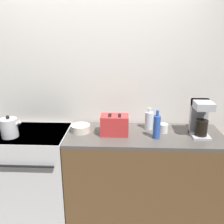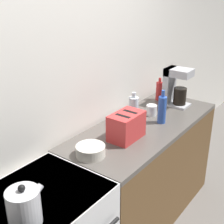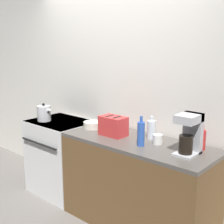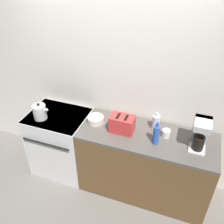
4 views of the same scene
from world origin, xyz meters
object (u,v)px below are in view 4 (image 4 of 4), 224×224
(coffee_maker, at_px, (200,133))
(bottle_blue, at_px, (156,135))
(kettle, at_px, (40,112))
(bowl, at_px, (96,120))
(stove, at_px, (61,142))
(bottle_red, at_px, (203,130))
(bottle_clear, at_px, (156,122))
(cup_white, at_px, (166,133))
(toaster, at_px, (122,124))

(coffee_maker, xyz_separation_m, bottle_blue, (-0.44, -0.10, -0.07))
(kettle, xyz_separation_m, bowl, (0.67, 0.16, -0.06))
(stove, xyz_separation_m, bowl, (0.51, 0.04, 0.49))
(bottle_blue, relative_size, bottle_red, 1.27)
(bottle_blue, height_order, bottle_clear, bottle_blue)
(bowl, bearing_deg, kettle, -166.86)
(bottle_clear, bearing_deg, bottle_blue, -78.13)
(bottle_clear, relative_size, cup_white, 2.48)
(toaster, height_order, bottle_red, bottle_red)
(kettle, bearing_deg, bottle_clear, 11.29)
(toaster, height_order, cup_white, toaster)
(toaster, relative_size, bottle_blue, 0.97)
(kettle, distance_m, toaster, 1.03)
(stove, xyz_separation_m, bottle_clear, (1.22, 0.16, 0.55))
(bottle_red, bearing_deg, bottle_blue, -149.22)
(stove, bearing_deg, coffee_maker, 0.52)
(bottle_red, bearing_deg, stove, -173.64)
(kettle, distance_m, bottle_blue, 1.43)
(bottle_blue, bearing_deg, bottle_clear, 101.87)
(coffee_maker, bearing_deg, cup_white, 172.68)
(toaster, bearing_deg, cup_white, 7.96)
(bottle_blue, bearing_deg, bottle_red, 30.78)
(stove, relative_size, kettle, 4.17)
(bottle_red, height_order, bowl, bottle_red)
(toaster, height_order, bottle_blue, bottle_blue)
(cup_white, bearing_deg, bottle_clear, 144.86)
(stove, relative_size, toaster, 3.36)
(cup_white, bearing_deg, bottle_red, 19.39)
(stove, xyz_separation_m, kettle, (-0.16, -0.12, 0.54))
(toaster, relative_size, coffee_maker, 0.77)
(coffee_maker, height_order, bottle_clear, coffee_maker)
(bottle_blue, relative_size, bowl, 1.42)
(bottle_blue, relative_size, bottle_clear, 1.24)
(kettle, xyz_separation_m, bottle_blue, (1.43, 0.03, 0.02))
(stove, bearing_deg, bottle_clear, 7.42)
(kettle, relative_size, cup_white, 2.39)
(bottle_red, xyz_separation_m, bottle_clear, (-0.52, -0.04, 0.00))
(coffee_maker, bearing_deg, bowl, 178.81)
(stove, distance_m, bottle_red, 1.83)
(stove, xyz_separation_m, bottle_blue, (1.27, -0.09, 0.57))
(toaster, xyz_separation_m, bowl, (-0.35, 0.05, -0.06))
(bottle_blue, xyz_separation_m, bowl, (-0.76, 0.13, -0.08))
(stove, bearing_deg, toaster, -0.62)
(bottle_red, bearing_deg, cup_white, -160.61)
(bottle_blue, height_order, bowl, bottle_blue)
(bottle_clear, distance_m, cup_white, 0.18)
(kettle, height_order, bowl, kettle)
(stove, distance_m, bowl, 0.71)
(stove, bearing_deg, kettle, -143.73)
(cup_white, bearing_deg, bowl, -178.67)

